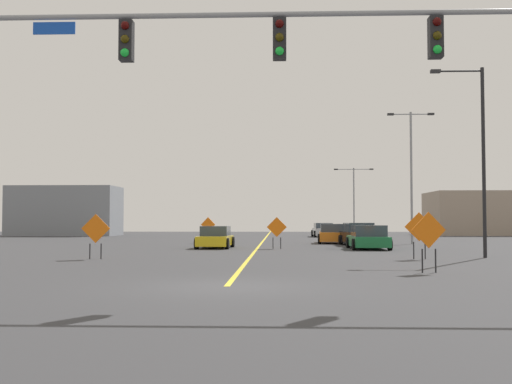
% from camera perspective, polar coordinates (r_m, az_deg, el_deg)
% --- Properties ---
extents(ground, '(144.44, 144.44, 0.00)m').
position_cam_1_polar(ground, '(15.73, -2.70, -8.68)').
color(ground, '#38383A').
extents(road_centre_stripe, '(0.16, 80.24, 0.01)m').
position_cam_1_polar(road_centre_stripe, '(55.75, 0.83, -4.30)').
color(road_centre_stripe, yellow).
rests_on(road_centre_stripe, ground).
extents(traffic_signal_assembly, '(15.84, 0.44, 7.27)m').
position_cam_1_polar(traffic_signal_assembly, '(16.23, 9.87, 11.95)').
color(traffic_signal_assembly, gray).
rests_on(traffic_signal_assembly, ground).
extents(street_lamp_near_right, '(4.54, 0.24, 7.68)m').
position_cam_1_polar(street_lamp_near_right, '(72.29, 8.99, -0.19)').
color(street_lamp_near_right, gray).
rests_on(street_lamp_near_right, ground).
extents(street_lamp_mid_right, '(3.24, 0.24, 9.23)m').
position_cam_1_polar(street_lamp_mid_right, '(44.56, 14.09, 2.24)').
color(street_lamp_mid_right, gray).
rests_on(street_lamp_mid_right, ground).
extents(street_lamp_far_left, '(2.37, 0.24, 8.49)m').
position_cam_1_polar(street_lamp_far_left, '(29.36, 19.86, 3.52)').
color(street_lamp_far_left, black).
rests_on(street_lamp_far_left, ground).
extents(construction_sign_left_shoulder, '(1.16, 0.14, 1.84)m').
position_cam_1_polar(construction_sign_left_shoulder, '(36.08, 1.93, -3.40)').
color(construction_sign_left_shoulder, orange).
rests_on(construction_sign_left_shoulder, ground).
extents(construction_sign_median_near, '(1.14, 0.27, 1.93)m').
position_cam_1_polar(construction_sign_median_near, '(20.43, 15.60, -3.73)').
color(construction_sign_median_near, orange).
rests_on(construction_sign_median_near, ground).
extents(construction_sign_right_shoulder, '(1.07, 0.25, 1.87)m').
position_cam_1_polar(construction_sign_right_shoulder, '(44.75, -4.43, -3.18)').
color(construction_sign_right_shoulder, orange).
rests_on(construction_sign_right_shoulder, ground).
extents(construction_sign_right_lane, '(1.24, 0.05, 1.92)m').
position_cam_1_polar(construction_sign_right_lane, '(27.35, -14.53, -3.47)').
color(construction_sign_right_lane, orange).
rests_on(construction_sign_right_lane, ground).
extents(construction_sign_left_lane, '(1.24, 0.05, 2.00)m').
position_cam_1_polar(construction_sign_left_lane, '(27.37, 14.78, -3.34)').
color(construction_sign_left_lane, orange).
rests_on(construction_sign_left_lane, ground).
extents(car_yellow_far, '(2.10, 3.91, 1.31)m').
position_cam_1_polar(car_yellow_far, '(36.94, -3.77, -4.22)').
color(car_yellow_far, gold).
rests_on(car_yellow_far, ground).
extents(car_black_approaching, '(2.21, 4.54, 1.48)m').
position_cam_1_polar(car_black_approaching, '(41.13, 9.36, -3.90)').
color(car_black_approaching, black).
rests_on(car_black_approaching, ground).
extents(car_orange_mid, '(2.21, 4.36, 1.39)m').
position_cam_1_polar(car_orange_mid, '(44.91, 7.01, -3.85)').
color(car_orange_mid, orange).
rests_on(car_orange_mid, ground).
extents(car_silver_near, '(2.15, 4.48, 1.37)m').
position_cam_1_polar(car_silver_near, '(61.62, 6.18, -3.51)').
color(car_silver_near, '#B7BABF').
rests_on(car_silver_near, ground).
extents(car_green_passing, '(2.18, 4.49, 1.37)m').
position_cam_1_polar(car_green_passing, '(36.18, 10.28, -4.16)').
color(car_green_passing, '#196B38').
rests_on(car_green_passing, ground).
extents(roadside_building_west, '(11.20, 5.68, 5.26)m').
position_cam_1_polar(roadside_building_west, '(69.57, -17.14, -1.68)').
color(roadside_building_west, gray).
rests_on(roadside_building_west, ground).
extents(roadside_building_east, '(11.49, 8.36, 4.77)m').
position_cam_1_polar(roadside_building_east, '(73.23, 20.12, -1.87)').
color(roadside_building_east, gray).
rests_on(roadside_building_east, ground).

